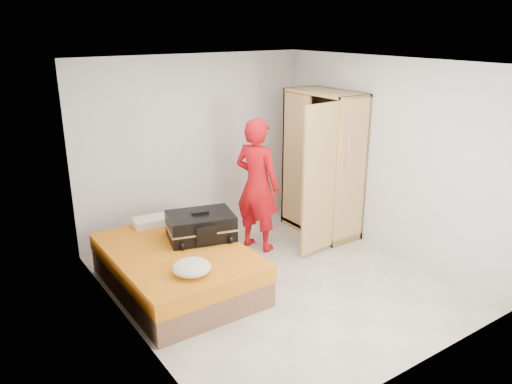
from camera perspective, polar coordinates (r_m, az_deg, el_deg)
room at (r=5.69m, az=2.47°, el=1.42°), size 4.00×4.02×2.60m
bed at (r=6.02m, az=-8.97°, el=-8.58°), size 1.42×2.02×0.50m
wardrobe at (r=7.29m, az=7.57°, el=2.71°), size 1.17×1.24×2.10m
person at (r=6.74m, az=0.13°, el=0.80°), size 0.66×0.78×1.83m
suitcase at (r=6.11m, az=-6.32°, el=-3.89°), size 0.92×0.76×0.34m
round_cushion at (r=5.30m, az=-7.35°, el=-8.54°), size 0.41×0.41×0.15m
pillow at (r=6.65m, az=-11.57°, el=-3.23°), size 0.57×0.33×0.10m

